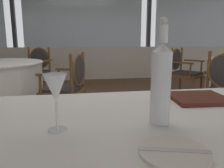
% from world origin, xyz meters
% --- Properties ---
extents(ground_plane, '(14.10, 14.10, 0.00)m').
position_xyz_m(ground_plane, '(0.00, 0.00, 0.00)').
color(ground_plane, brown).
extents(window_wall_far, '(10.85, 0.14, 2.66)m').
position_xyz_m(window_wall_far, '(-0.00, 3.59, 1.07)').
color(window_wall_far, silver).
rests_on(window_wall_far, ground_plane).
extents(side_plate, '(0.19, 0.19, 0.01)m').
position_xyz_m(side_plate, '(-0.04, -1.82, 0.77)').
color(side_plate, silver).
rests_on(side_plate, foreground_table).
extents(butter_knife, '(0.19, 0.07, 0.00)m').
position_xyz_m(butter_knife, '(-0.04, -1.82, 0.77)').
color(butter_knife, silver).
rests_on(butter_knife, foreground_table).
extents(water_bottle, '(0.07, 0.07, 0.38)m').
position_xyz_m(water_bottle, '(0.01, -1.60, 0.92)').
color(water_bottle, white).
rests_on(water_bottle, foreground_table).
extents(wine_glass, '(0.08, 0.08, 0.19)m').
position_xyz_m(wine_glass, '(-0.35, -1.61, 0.90)').
color(wine_glass, white).
rests_on(wine_glass, foreground_table).
extents(menu_book, '(0.29, 0.26, 0.02)m').
position_xyz_m(menu_book, '(0.32, -1.34, 0.77)').
color(menu_book, '#512319').
rests_on(menu_book, foreground_table).
extents(dining_chair_0_0, '(0.66, 0.65, 0.90)m').
position_xyz_m(dining_chair_0_0, '(1.61, 1.36, 0.53)').
color(dining_chair_0_0, brown).
rests_on(dining_chair_0_0, ground_plane).
extents(dining_chair_1_0, '(0.63, 0.60, 0.91)m').
position_xyz_m(dining_chair_1_0, '(-0.96, 1.78, 0.55)').
color(dining_chair_1_0, brown).
rests_on(dining_chair_1_0, ground_plane).
extents(dining_chair_1_3, '(0.60, 0.63, 0.90)m').
position_xyz_m(dining_chair_1_3, '(-0.36, 0.41, 0.53)').
color(dining_chair_1_3, brown).
rests_on(dining_chair_1_3, ground_plane).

